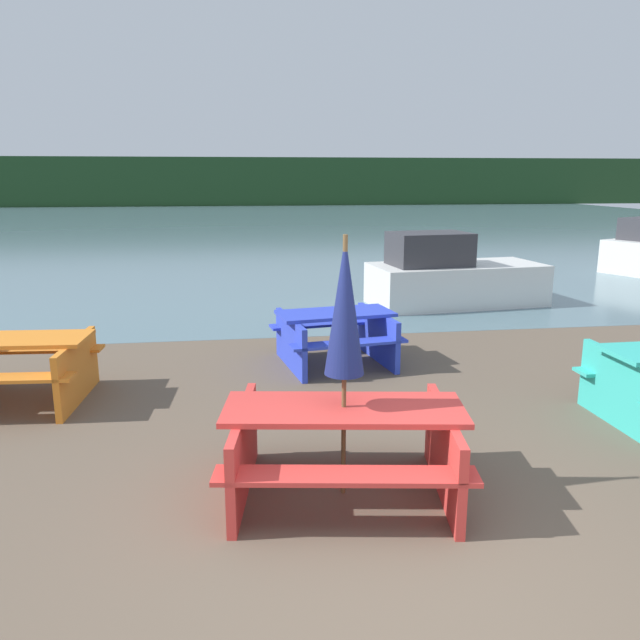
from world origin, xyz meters
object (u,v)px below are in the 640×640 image
(picnic_table_red, at_px, (344,440))
(boat, at_px, (451,278))
(picnic_table_orange, at_px, (20,364))
(picnic_table_blue, at_px, (335,333))
(umbrella_navy, at_px, (345,307))

(picnic_table_red, relative_size, boat, 0.59)
(picnic_table_orange, relative_size, picnic_table_blue, 0.93)
(umbrella_navy, bearing_deg, boat, 64.34)
(umbrella_navy, distance_m, boat, 7.95)
(picnic_table_blue, distance_m, umbrella_navy, 3.69)
(picnic_table_orange, height_order, umbrella_navy, umbrella_navy)
(picnic_table_red, distance_m, picnic_table_blue, 3.53)
(umbrella_navy, bearing_deg, picnic_table_orange, 141.63)
(umbrella_navy, height_order, boat, umbrella_navy)
(picnic_table_red, relative_size, picnic_table_blue, 1.21)
(picnic_table_blue, bearing_deg, boat, 51.25)
(picnic_table_orange, bearing_deg, picnic_table_red, -38.37)
(boat, bearing_deg, picnic_table_orange, -151.83)
(picnic_table_blue, height_order, umbrella_navy, umbrella_navy)
(picnic_table_red, relative_size, picnic_table_orange, 1.29)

